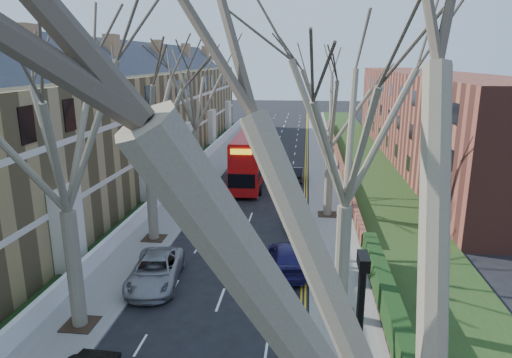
% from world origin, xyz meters
% --- Properties ---
extents(pavement_left, '(3.00, 102.00, 0.12)m').
position_xyz_m(pavement_left, '(-6.00, 39.00, 0.06)').
color(pavement_left, slate).
rests_on(pavement_left, ground).
extents(pavement_right, '(3.00, 102.00, 0.12)m').
position_xyz_m(pavement_right, '(6.00, 39.00, 0.06)').
color(pavement_right, slate).
rests_on(pavement_right, ground).
extents(terrace_left, '(9.70, 78.00, 13.60)m').
position_xyz_m(terrace_left, '(-13.65, 31.00, 5.53)').
color(terrace_left, '#947D4B').
rests_on(terrace_left, ground).
extents(flats_right, '(13.97, 54.00, 10.00)m').
position_xyz_m(flats_right, '(17.46, 43.00, 4.98)').
color(flats_right, brown).
rests_on(flats_right, ground).
extents(front_wall_left, '(0.30, 78.00, 1.00)m').
position_xyz_m(front_wall_left, '(-7.65, 31.00, 0.62)').
color(front_wall_left, white).
rests_on(front_wall_left, ground).
extents(grass_verge_right, '(6.00, 102.00, 0.06)m').
position_xyz_m(grass_verge_right, '(10.50, 39.00, 0.15)').
color(grass_verge_right, '#1F3914').
rests_on(grass_verge_right, ground).
extents(tree_left_mid, '(10.50, 10.50, 14.71)m').
position_xyz_m(tree_left_mid, '(-5.70, 6.00, 9.56)').
color(tree_left_mid, '#726751').
rests_on(tree_left_mid, ground).
extents(tree_left_far, '(10.15, 10.15, 14.22)m').
position_xyz_m(tree_left_far, '(-5.70, 16.00, 9.24)').
color(tree_left_far, '#726751').
rests_on(tree_left_far, ground).
extents(tree_left_dist, '(10.50, 10.50, 14.71)m').
position_xyz_m(tree_left_dist, '(-5.70, 28.00, 9.56)').
color(tree_left_dist, '#726751').
rests_on(tree_left_dist, ground).
extents(tree_right_near, '(10.85, 10.85, 15.20)m').
position_xyz_m(tree_right_near, '(5.70, -6.00, 9.86)').
color(tree_right_near, '#726751').
rests_on(tree_right_near, ground).
extents(tree_right_mid, '(10.50, 10.50, 14.71)m').
position_xyz_m(tree_right_mid, '(5.70, 8.00, 9.56)').
color(tree_right_mid, '#726751').
rests_on(tree_right_mid, ground).
extents(tree_right_far, '(10.15, 10.15, 14.22)m').
position_xyz_m(tree_right_far, '(5.70, 22.00, 9.24)').
color(tree_right_far, '#726751').
rests_on(tree_right_far, ground).
extents(double_decker_bus, '(2.91, 11.05, 4.61)m').
position_xyz_m(double_decker_bus, '(-1.21, 30.30, 2.27)').
color(double_decker_bus, '#A10B0C').
rests_on(double_decker_bus, ground).
extents(car_left_far, '(3.05, 5.54, 1.47)m').
position_xyz_m(car_left_far, '(-3.67, 10.24, 0.74)').
color(car_left_far, gray).
rests_on(car_left_far, ground).
extents(car_right_near, '(2.56, 5.12, 1.43)m').
position_xyz_m(car_right_near, '(3.11, 12.64, 0.71)').
color(car_right_near, '#1B164E').
rests_on(car_right_near, ground).
extents(car_right_mid, '(1.68, 4.09, 1.39)m').
position_xyz_m(car_right_mid, '(3.50, 19.81, 0.69)').
color(car_right_mid, '#97989F').
rests_on(car_right_mid, ground).
extents(car_right_far, '(1.66, 4.26, 1.38)m').
position_xyz_m(car_right_far, '(3.04, 32.06, 0.69)').
color(car_right_far, black).
rests_on(car_right_far, ground).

